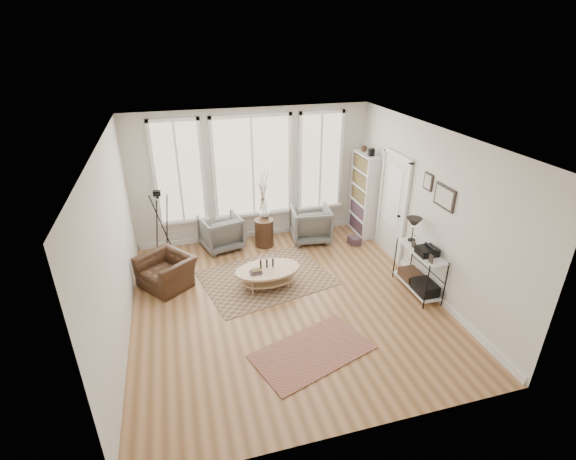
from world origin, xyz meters
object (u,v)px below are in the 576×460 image
object	(u,v)px
bookcase	(364,194)
coffee_table	(267,273)
low_shelf	(419,266)
armchair_right	(311,224)
accent_chair	(166,271)
side_table	(264,211)
armchair_left	(221,232)

from	to	relation	value
bookcase	coffee_table	world-z (taller)	bookcase
low_shelf	armchair_right	size ratio (longest dim) A/B	1.51
coffee_table	accent_chair	world-z (taller)	accent_chair
low_shelf	side_table	world-z (taller)	side_table
bookcase	armchair_right	world-z (taller)	bookcase
accent_chair	armchair_right	bearing A→B (deg)	71.38
armchair_right	bookcase	bearing A→B (deg)	-170.88
armchair_left	accent_chair	world-z (taller)	armchair_left
armchair_left	bookcase	bearing A→B (deg)	163.55
bookcase	side_table	size ratio (longest dim) A/B	1.20
accent_chair	coffee_table	bearing A→B (deg)	35.57
armchair_right	low_shelf	bearing A→B (deg)	123.37
side_table	accent_chair	world-z (taller)	side_table
armchair_left	armchair_right	bearing A→B (deg)	161.14
armchair_left	side_table	size ratio (longest dim) A/B	0.48
coffee_table	armchair_left	size ratio (longest dim) A/B	1.50
armchair_left	side_table	bearing A→B (deg)	156.87
armchair_right	accent_chair	size ratio (longest dim) A/B	0.95
low_shelf	accent_chair	world-z (taller)	low_shelf
armchair_left	side_table	world-z (taller)	side_table
side_table	armchair_right	bearing A→B (deg)	-0.75
armchair_left	accent_chair	size ratio (longest dim) A/B	0.90
coffee_table	side_table	xyz separation A→B (m)	(0.31, 1.63, 0.53)
low_shelf	coffee_table	bearing A→B (deg)	161.49
low_shelf	armchair_right	distance (m)	2.76
coffee_table	armchair_left	bearing A→B (deg)	109.08
low_shelf	accent_chair	bearing A→B (deg)	162.05
accent_chair	side_table	bearing A→B (deg)	80.01
armchair_left	accent_chair	bearing A→B (deg)	31.89
low_shelf	accent_chair	xyz separation A→B (m)	(-4.37, 1.42, -0.21)
coffee_table	bookcase	bearing A→B (deg)	32.10
coffee_table	armchair_left	xyz separation A→B (m)	(-0.61, 1.77, 0.08)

